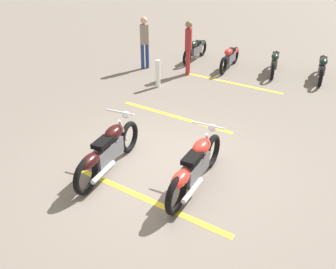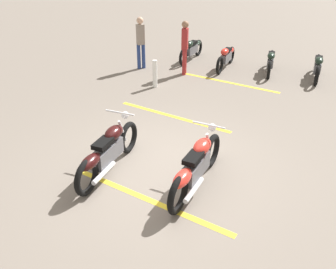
% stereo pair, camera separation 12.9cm
% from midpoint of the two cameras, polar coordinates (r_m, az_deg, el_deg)
% --- Properties ---
extents(ground_plane, '(60.00, 60.00, 0.00)m').
position_cam_midpoint_polar(ground_plane, '(7.25, -1.12, -5.02)').
color(ground_plane, slate).
extents(motorcycle_bright_foreground, '(2.23, 0.62, 1.04)m').
position_cam_midpoint_polar(motorcycle_bright_foreground, '(6.42, 3.78, -4.97)').
color(motorcycle_bright_foreground, black).
rests_on(motorcycle_bright_foreground, ground).
extents(motorcycle_dark_foreground, '(2.22, 0.68, 1.04)m').
position_cam_midpoint_polar(motorcycle_dark_foreground, '(6.95, -9.94, -2.60)').
color(motorcycle_dark_foreground, black).
rests_on(motorcycle_dark_foreground, ground).
extents(motorcycle_row_left, '(1.98, 0.47, 0.75)m').
position_cam_midpoint_polar(motorcycle_row_left, '(12.76, 22.05, 9.95)').
color(motorcycle_row_left, black).
rests_on(motorcycle_row_left, ground).
extents(motorcycle_row_center, '(1.90, 0.55, 0.73)m').
position_cam_midpoint_polar(motorcycle_row_center, '(12.86, 15.45, 11.06)').
color(motorcycle_row_center, black).
rests_on(motorcycle_row_center, ground).
extents(motorcycle_row_right, '(1.96, 0.35, 0.74)m').
position_cam_midpoint_polar(motorcycle_row_right, '(13.00, 8.81, 11.95)').
color(motorcycle_row_right, black).
rests_on(motorcycle_row_right, ground).
extents(motorcycle_row_far_right, '(2.00, 0.32, 0.75)m').
position_cam_midpoint_polar(motorcycle_row_far_right, '(13.79, 3.47, 13.19)').
color(motorcycle_row_far_right, black).
rests_on(motorcycle_row_far_right, ground).
extents(bystander_near_row, '(0.29, 0.26, 1.73)m').
position_cam_midpoint_polar(bystander_near_row, '(12.08, 2.32, 13.76)').
color(bystander_near_row, maroon).
rests_on(bystander_near_row, ground).
extents(bystander_secondary, '(0.31, 0.30, 1.73)m').
position_cam_midpoint_polar(bystander_secondary, '(12.70, -4.60, 14.43)').
color(bystander_secondary, navy).
rests_on(bystander_secondary, ground).
extents(bollard_post, '(0.14, 0.14, 0.83)m').
position_cam_midpoint_polar(bollard_post, '(11.08, -2.39, 9.45)').
color(bollard_post, white).
rests_on(bollard_post, ground).
extents(parking_stripe_near, '(0.27, 3.20, 0.01)m').
position_cam_midpoint_polar(parking_stripe_near, '(6.40, -3.45, -10.20)').
color(parking_stripe_near, yellow).
rests_on(parking_stripe_near, ground).
extents(parking_stripe_mid, '(0.27, 3.20, 0.01)m').
position_cam_midpoint_polar(parking_stripe_mid, '(9.26, 0.41, 2.84)').
color(parking_stripe_mid, yellow).
rests_on(parking_stripe_mid, ground).
extents(parking_stripe_far, '(0.27, 3.20, 0.01)m').
position_cam_midpoint_polar(parking_stripe_far, '(11.69, 9.29, 7.99)').
color(parking_stripe_far, yellow).
rests_on(parking_stripe_far, ground).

